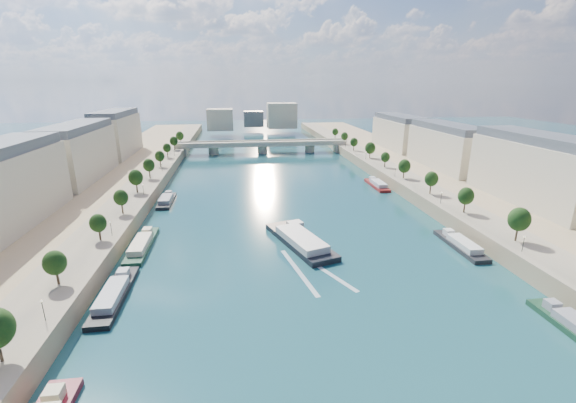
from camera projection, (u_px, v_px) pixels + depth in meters
name	position (u px, v px, depth m)	size (l,w,h in m)	color
ground	(286.00, 210.00, 143.13)	(700.00, 700.00, 0.00)	#0D323D
quay_left	(80.00, 212.00, 133.08)	(44.00, 520.00, 5.00)	#9E8460
quay_right	(467.00, 196.00, 151.67)	(44.00, 520.00, 5.00)	#9E8460
pave_left	(124.00, 204.00, 134.26)	(14.00, 520.00, 0.10)	gray
pave_right	(432.00, 191.00, 148.97)	(14.00, 520.00, 0.10)	gray
trees_left	(130.00, 187.00, 134.78)	(4.80, 268.80, 8.26)	#382B1E
trees_right	(416.00, 172.00, 156.54)	(4.80, 268.80, 8.26)	#382B1E
lamps_left	(129.00, 204.00, 124.56)	(0.36, 200.36, 4.28)	black
lamps_right	(415.00, 182.00, 152.30)	(0.36, 200.36, 4.28)	black
buildings_left	(48.00, 167.00, 138.57)	(16.00, 226.00, 23.20)	beige
buildings_right	(484.00, 155.00, 160.51)	(16.00, 226.00, 23.20)	beige
skyline	(258.00, 117.00, 346.66)	(79.00, 42.00, 22.00)	beige
bridge	(262.00, 145.00, 254.85)	(112.00, 12.00, 8.15)	#C1B79E
tour_barge	(300.00, 240.00, 112.89)	(18.02, 32.40, 4.23)	black
wake	(311.00, 270.00, 97.64)	(15.43, 25.76, 0.04)	silver
moored_barges_left	(112.00, 298.00, 83.63)	(5.00, 158.21, 3.60)	#191D37
moored_barges_right	(486.00, 263.00, 99.61)	(5.00, 164.78, 3.60)	black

